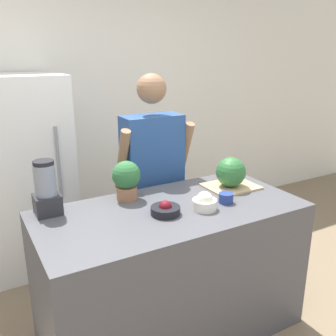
# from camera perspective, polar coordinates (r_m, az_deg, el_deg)

# --- Properties ---
(wall_back) EXTENTS (8.00, 0.06, 2.60)m
(wall_back) POSITION_cam_1_polar(r_m,az_deg,el_deg) (3.78, -12.88, 8.94)
(wall_back) COLOR white
(wall_back) RESTS_ON ground_plane
(counter_island) EXTENTS (1.66, 0.80, 0.90)m
(counter_island) POSITION_cam_1_polar(r_m,az_deg,el_deg) (2.55, 0.46, -15.43)
(counter_island) COLOR #4C4C51
(counter_island) RESTS_ON ground_plane
(refrigerator) EXTENTS (0.77, 0.70, 1.66)m
(refrigerator) POSITION_cam_1_polar(r_m,az_deg,el_deg) (3.38, -21.32, -1.06)
(refrigerator) COLOR white
(refrigerator) RESTS_ON ground_plane
(person) EXTENTS (0.59, 0.27, 1.68)m
(person) POSITION_cam_1_polar(r_m,az_deg,el_deg) (2.91, -2.34, -2.12)
(person) COLOR #333338
(person) RESTS_ON ground_plane
(cutting_board) EXTENTS (0.36, 0.29, 0.01)m
(cutting_board) POSITION_cam_1_polar(r_m,az_deg,el_deg) (2.71, 9.55, -2.78)
(cutting_board) COLOR tan
(cutting_board) RESTS_ON counter_island
(watermelon) EXTENTS (0.21, 0.21, 0.21)m
(watermelon) POSITION_cam_1_polar(r_m,az_deg,el_deg) (2.66, 9.55, -0.62)
(watermelon) COLOR #2D6B33
(watermelon) RESTS_ON cutting_board
(bowl_cherries) EXTENTS (0.18, 0.18, 0.09)m
(bowl_cherries) POSITION_cam_1_polar(r_m,az_deg,el_deg) (2.24, -0.40, -6.35)
(bowl_cherries) COLOR black
(bowl_cherries) RESTS_ON counter_island
(bowl_cream) EXTENTS (0.15, 0.15, 0.12)m
(bowl_cream) POSITION_cam_1_polar(r_m,az_deg,el_deg) (2.31, 5.58, -5.24)
(bowl_cream) COLOR white
(bowl_cream) RESTS_ON counter_island
(bowl_small_blue) EXTENTS (0.09, 0.09, 0.06)m
(bowl_small_blue) POSITION_cam_1_polar(r_m,az_deg,el_deg) (2.43, 8.82, -4.53)
(bowl_small_blue) COLOR navy
(bowl_small_blue) RESTS_ON counter_island
(blender) EXTENTS (0.15, 0.15, 0.33)m
(blender) POSITION_cam_1_polar(r_m,az_deg,el_deg) (2.32, -18.08, -3.19)
(blender) COLOR #28282D
(blender) RESTS_ON counter_island
(potted_plant) EXTENTS (0.18, 0.18, 0.26)m
(potted_plant) POSITION_cam_1_polar(r_m,az_deg,el_deg) (2.43, -6.36, -1.62)
(potted_plant) COLOR #996647
(potted_plant) RESTS_ON counter_island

